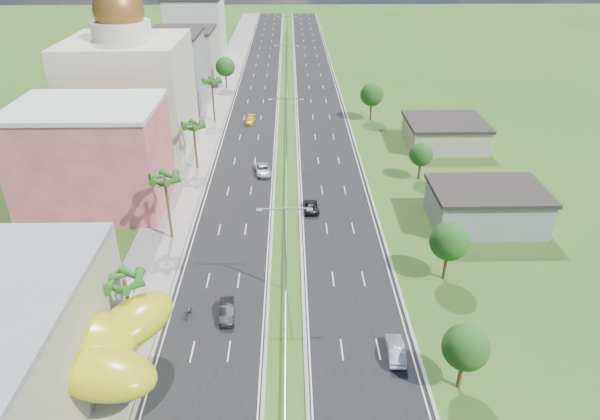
{
  "coord_description": "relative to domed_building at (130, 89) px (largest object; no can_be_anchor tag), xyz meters",
  "views": [
    {
      "loc": [
        0.67,
        -40.34,
        37.99
      ],
      "look_at": [
        1.78,
        16.65,
        7.0
      ],
      "focal_mm": 32.0,
      "sensor_mm": 36.0,
      "label": 1
    }
  ],
  "objects": [
    {
      "name": "ground",
      "position": [
        28.0,
        -55.0,
        -11.35
      ],
      "size": [
        500.0,
        500.0,
        0.0
      ],
      "primitive_type": "plane",
      "color": "#2D5119",
      "rests_on": "ground"
    },
    {
      "name": "road_left",
      "position": [
        20.5,
        35.0,
        -11.33
      ],
      "size": [
        11.0,
        260.0,
        0.04
      ],
      "primitive_type": "cube",
      "color": "black",
      "rests_on": "ground"
    },
    {
      "name": "road_right",
      "position": [
        35.5,
        35.0,
        -11.33
      ],
      "size": [
        11.0,
        260.0,
        0.04
      ],
      "primitive_type": "cube",
      "color": "black",
      "rests_on": "ground"
    },
    {
      "name": "sidewalk_left",
      "position": [
        11.0,
        35.0,
        -11.29
      ],
      "size": [
        7.0,
        260.0,
        0.12
      ],
      "primitive_type": "cube",
      "color": "gray",
      "rests_on": "ground"
    },
    {
      "name": "median_guardrail",
      "position": [
        28.0,
        16.99,
        -10.74
      ],
      "size": [
        0.1,
        216.06,
        0.76
      ],
      "color": "gray",
      "rests_on": "ground"
    },
    {
      "name": "streetlight_median_b",
      "position": [
        28.0,
        -45.0,
        -4.61
      ],
      "size": [
        6.04,
        0.25,
        11.0
      ],
      "color": "gray",
      "rests_on": "ground"
    },
    {
      "name": "streetlight_median_c",
      "position": [
        28.0,
        -5.0,
        -4.61
      ],
      "size": [
        6.04,
        0.25,
        11.0
      ],
      "color": "gray",
      "rests_on": "ground"
    },
    {
      "name": "streetlight_median_d",
      "position": [
        28.0,
        40.0,
        -4.61
      ],
      "size": [
        6.04,
        0.25,
        11.0
      ],
      "color": "gray",
      "rests_on": "ground"
    },
    {
      "name": "streetlight_median_e",
      "position": [
        28.0,
        85.0,
        -4.61
      ],
      "size": [
        6.04,
        0.25,
        11.0
      ],
      "color": "gray",
      "rests_on": "ground"
    },
    {
      "name": "lime_canopy",
      "position": [
        8.0,
        -59.0,
        -6.36
      ],
      "size": [
        18.0,
        15.0,
        7.4
      ],
      "color": "#B1B812",
      "rests_on": "ground"
    },
    {
      "name": "pink_shophouse",
      "position": [
        0.0,
        -23.0,
        -3.85
      ],
      "size": [
        20.0,
        15.0,
        15.0
      ],
      "primitive_type": "cube",
      "color": "#B54A5D",
      "rests_on": "ground"
    },
    {
      "name": "domed_building",
      "position": [
        0.0,
        0.0,
        0.0
      ],
      "size": [
        20.0,
        20.0,
        28.7
      ],
      "color": "beige",
      "rests_on": "ground"
    },
    {
      "name": "midrise_grey",
      "position": [
        1.0,
        25.0,
        -3.35
      ],
      "size": [
        16.0,
        15.0,
        16.0
      ],
      "primitive_type": "cube",
      "color": "gray",
      "rests_on": "ground"
    },
    {
      "name": "midrise_beige",
      "position": [
        1.0,
        47.0,
        -4.85
      ],
      "size": [
        16.0,
        15.0,
        13.0
      ],
      "primitive_type": "cube",
      "color": "#A8A28A",
      "rests_on": "ground"
    },
    {
      "name": "midrise_white",
      "position": [
        1.0,
        70.0,
        -2.35
      ],
      "size": [
        16.0,
        15.0,
        18.0
      ],
      "primitive_type": "cube",
      "color": "silver",
      "rests_on": "ground"
    },
    {
      "name": "shed_near",
      "position": [
        56.0,
        -30.0,
        -8.85
      ],
      "size": [
        15.0,
        10.0,
        5.0
      ],
      "primitive_type": "cube",
      "color": "gray",
      "rests_on": "ground"
    },
    {
      "name": "shed_far",
      "position": [
        58.0,
        -0.0,
        -9.15
      ],
      "size": [
        14.0,
        12.0,
        4.4
      ],
      "primitive_type": "cube",
      "color": "#A8A28A",
      "rests_on": "ground"
    },
    {
      "name": "palm_tree_b",
      "position": [
        12.5,
        -53.0,
        -4.29
      ],
      "size": [
        3.6,
        3.6,
        8.1
      ],
      "color": "#47301C",
      "rests_on": "ground"
    },
    {
      "name": "palm_tree_c",
      "position": [
        12.5,
        -33.0,
        -2.85
      ],
      "size": [
        3.6,
        3.6,
        9.6
      ],
      "color": "#47301C",
      "rests_on": "ground"
    },
    {
      "name": "palm_tree_d",
      "position": [
        12.5,
        -10.0,
        -3.81
      ],
      "size": [
        3.6,
        3.6,
        8.6
      ],
      "color": "#47301C",
      "rests_on": "ground"
    },
    {
      "name": "palm_tree_e",
      "position": [
        12.5,
        15.0,
        -3.05
      ],
      "size": [
        3.6,
        3.6,
        9.4
      ],
      "color": "#47301C",
      "rests_on": "ground"
    },
    {
      "name": "leafy_tree_lfar",
      "position": [
        12.5,
        40.0,
        -5.78
      ],
      "size": [
        4.9,
        4.9,
        8.05
      ],
      "color": "#47301C",
      "rests_on": "ground"
    },
    {
      "name": "leafy_tree_ra",
      "position": [
        44.0,
        -60.0,
        -6.58
      ],
      "size": [
        4.2,
        4.2,
        6.9
      ],
      "color": "#47301C",
      "rests_on": "ground"
    },
    {
      "name": "leafy_tree_rb",
      "position": [
        47.0,
        -43.0,
        -6.18
      ],
      "size": [
        4.55,
        4.55,
        7.47
      ],
      "color": "#47301C",
      "rests_on": "ground"
    },
    {
      "name": "leafy_tree_rc",
      "position": [
        50.0,
        -15.0,
        -6.98
      ],
      "size": [
        3.85,
        3.85,
        6.33
      ],
      "color": "#47301C",
      "rests_on": "ground"
    },
    {
      "name": "leafy_tree_rd",
      "position": [
        46.0,
        15.0,
        -5.78
      ],
      "size": [
        4.9,
        4.9,
        8.05
      ],
      "color": "#47301C",
      "rests_on": "ground"
    },
    {
      "name": "car_dark_left",
      "position": [
        21.65,
        -49.64,
        -10.58
      ],
      "size": [
        1.91,
        4.55,
        1.46
      ],
      "primitive_type": "imported",
      "rotation": [
        0.0,
        0.0,
        0.08
      ],
      "color": "black",
      "rests_on": "road_left"
    },
    {
      "name": "car_silver_mid_left",
      "position": [
        23.98,
        -12.45,
        -10.59
      ],
      "size": [
        3.2,
        5.54,
        1.45
      ],
      "primitive_type": "imported",
      "rotation": [
        0.0,
        0.0,
        0.16
      ],
      "color": "#B5B8BE",
      "rests_on": "road_left"
    },
    {
      "name": "car_yellow_far_left",
      "position": [
        20.25,
        13.41,
        -10.66
      ],
      "size": [
        2.29,
        4.69,
        1.32
      ],
      "primitive_type": "imported",
      "rotation": [
        0.0,
        0.0,
        -0.1
      ],
      "color": "yellow",
      "rests_on": "road_left"
    },
    {
      "name": "car_silver_right",
      "position": [
        38.84,
        -55.94,
        -10.55
      ],
      "size": [
        1.85,
        4.72,
        1.53
      ],
      "primitive_type": "imported",
      "rotation": [
        0.0,
        0.0,
        3.09
      ],
      "color": "#AFB3B8",
      "rests_on": "road_right"
    },
    {
      "name": "car_dark_far_right",
      "position": [
        31.64,
        -25.58,
        -10.66
      ],
      "size": [
        2.46,
        4.81,
        1.3
      ],
      "primitive_type": "imported",
      "rotation": [
        0.0,
        0.0,
        3.21
      ],
      "color": "black",
      "rests_on": "road_right"
    },
    {
      "name": "motorcycle",
      "position": [
        17.46,
        -49.58,
        -10.69
      ],
      "size": [
        0.92,
        2.04,
        1.26
      ],
      "primitive_type": "imported",
      "rotation": [
        0.0,
        0.0,
        -0.17
      ],
      "color": "black",
      "rests_on": "road_left"
    }
  ]
}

